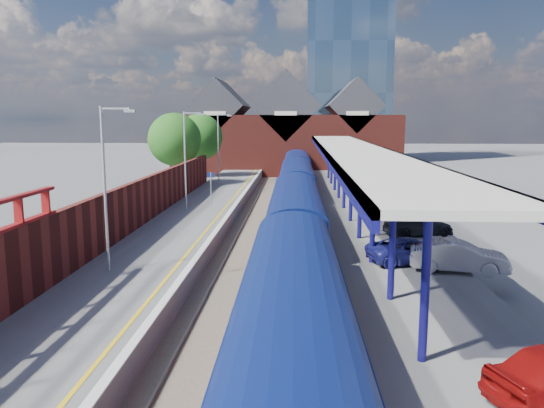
% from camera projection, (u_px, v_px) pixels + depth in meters
% --- Properties ---
extents(ground, '(240.00, 240.00, 0.00)m').
position_uv_depth(ground, '(279.00, 205.00, 46.32)').
color(ground, '#5B5B5E').
rests_on(ground, ground).
extents(ballast_bed, '(6.00, 76.00, 0.06)m').
position_uv_depth(ballast_bed, '(274.00, 228.00, 36.45)').
color(ballast_bed, '#473D33').
rests_on(ballast_bed, ground).
extents(rails, '(4.51, 76.00, 0.14)m').
position_uv_depth(rails, '(274.00, 227.00, 36.44)').
color(rails, slate).
rests_on(rails, ground).
extents(left_platform, '(5.00, 76.00, 1.00)m').
position_uv_depth(left_platform, '(195.00, 221.00, 36.64)').
color(left_platform, '#565659').
rests_on(left_platform, ground).
extents(right_platform, '(6.00, 76.00, 1.00)m').
position_uv_depth(right_platform, '(362.00, 223.00, 36.09)').
color(right_platform, '#565659').
rests_on(right_platform, ground).
extents(coping_left, '(0.30, 76.00, 0.05)m').
position_uv_depth(coping_left, '(229.00, 214.00, 36.45)').
color(coping_left, silver).
rests_on(coping_left, left_platform).
extents(coping_right, '(0.30, 76.00, 0.05)m').
position_uv_depth(coping_right, '(320.00, 215.00, 36.14)').
color(coping_right, silver).
rests_on(coping_right, right_platform).
extents(yellow_line, '(0.14, 76.00, 0.01)m').
position_uv_depth(yellow_line, '(220.00, 214.00, 36.48)').
color(yellow_line, yellow).
rests_on(yellow_line, left_platform).
extents(train, '(2.94, 65.92, 3.45)m').
position_uv_depth(train, '(296.00, 193.00, 38.92)').
color(train, '#0C1954').
rests_on(train, ground).
extents(canopy, '(4.50, 52.00, 4.48)m').
position_uv_depth(canopy, '(353.00, 151.00, 37.28)').
color(canopy, '#12105E').
rests_on(canopy, right_platform).
extents(lamp_post_b, '(1.48, 0.18, 7.00)m').
position_uv_depth(lamp_post_b, '(108.00, 179.00, 22.17)').
color(lamp_post_b, '#A5A8AA').
rests_on(lamp_post_b, left_platform).
extents(lamp_post_c, '(1.48, 0.18, 7.00)m').
position_uv_depth(lamp_post_c, '(187.00, 154.00, 37.95)').
color(lamp_post_c, '#A5A8AA').
rests_on(lamp_post_c, left_platform).
extents(lamp_post_d, '(1.48, 0.18, 7.00)m').
position_uv_depth(lamp_post_d, '(220.00, 144.00, 53.73)').
color(lamp_post_d, '#A5A8AA').
rests_on(lamp_post_d, left_platform).
extents(platform_sign, '(0.55, 0.08, 2.50)m').
position_uv_depth(platform_sign, '(211.00, 183.00, 40.22)').
color(platform_sign, '#A5A8AA').
rests_on(platform_sign, left_platform).
extents(brick_wall, '(0.35, 50.00, 3.86)m').
position_uv_depth(brick_wall, '(127.00, 208.00, 30.09)').
color(brick_wall, maroon).
rests_on(brick_wall, left_platform).
extents(station_building, '(30.00, 12.12, 13.78)m').
position_uv_depth(station_building, '(287.00, 134.00, 73.07)').
color(station_building, maroon).
rests_on(station_building, ground).
extents(glass_tower, '(14.20, 14.20, 40.30)m').
position_uv_depth(glass_tower, '(347.00, 45.00, 91.94)').
color(glass_tower, slate).
rests_on(glass_tower, ground).
extents(tree_near, '(5.20, 5.20, 8.10)m').
position_uv_depth(tree_near, '(176.00, 141.00, 51.80)').
color(tree_near, '#382314').
rests_on(tree_near, ground).
extents(tree_far, '(5.20, 5.20, 8.10)m').
position_uv_depth(tree_far, '(201.00, 138.00, 59.64)').
color(tree_far, '#382314').
rests_on(tree_far, ground).
extents(parked_car_silver, '(4.24, 2.14, 1.34)m').
position_uv_depth(parked_car_silver, '(459.00, 256.00, 22.62)').
color(parked_car_silver, '#B4B3B8').
rests_on(parked_car_silver, right_platform).
extents(parked_car_dark, '(4.17, 2.38, 1.14)m').
position_uv_depth(parked_car_dark, '(418.00, 225.00, 29.78)').
color(parked_car_dark, black).
rests_on(parked_car_dark, right_platform).
extents(parked_car_blue, '(4.43, 2.82, 1.14)m').
position_uv_depth(parked_car_blue, '(412.00, 250.00, 24.09)').
color(parked_car_blue, navy).
rests_on(parked_car_blue, right_platform).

